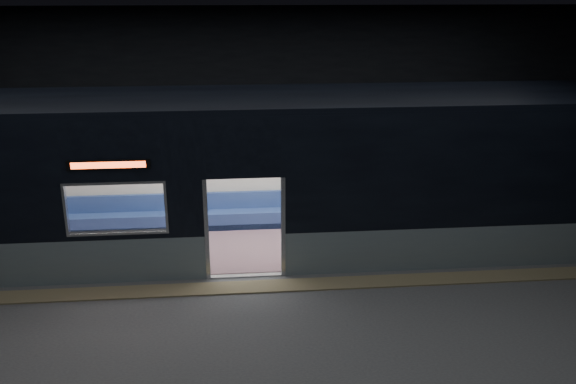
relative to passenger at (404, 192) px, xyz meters
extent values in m
cube|color=#47494C|center=(-3.86, -3.55, -0.81)|extent=(24.00, 14.00, 0.01)
cube|color=black|center=(-3.86, -3.55, 4.18)|extent=(24.00, 14.00, 0.04)
cube|color=black|center=(-3.86, 3.43, 1.70)|extent=(24.00, 0.04, 5.00)
cube|color=#8C7F59|center=(-3.86, -3.00, -0.79)|extent=(22.80, 0.50, 0.03)
cube|color=gray|center=(0.99, -2.49, -0.35)|extent=(8.30, 0.12, 0.90)
cube|color=black|center=(0.99, -2.49, 1.25)|extent=(8.30, 0.12, 2.30)
cube|color=black|center=(-3.86, -2.49, 1.82)|extent=(1.40, 0.12, 1.15)
cube|color=#B7BABC|center=(-4.60, -2.49, 0.22)|extent=(0.08, 0.14, 2.05)
cube|color=#B7BABC|center=(-3.12, -2.49, 0.22)|extent=(0.08, 0.14, 2.05)
cube|color=black|center=(-6.31, -2.57, 1.59)|extent=(1.50, 0.04, 0.18)
cube|color=#FF4B1D|center=(-6.31, -2.58, 1.59)|extent=(1.34, 0.03, 0.12)
cube|color=silver|center=(-3.86, 0.39, 0.80)|extent=(18.00, 0.12, 3.20)
cube|color=black|center=(-3.86, -1.05, 2.47)|extent=(18.00, 3.00, 0.15)
cube|color=gray|center=(-3.86, -1.05, -0.78)|extent=(17.76, 2.76, 0.04)
cube|color=silver|center=(-3.86, -1.05, 1.55)|extent=(17.76, 2.76, 0.10)
cube|color=#304F8D|center=(-3.86, 0.07, -0.56)|extent=(11.00, 0.48, 0.41)
cube|color=#304F8D|center=(-3.86, 0.26, -0.15)|extent=(11.00, 0.10, 0.40)
cube|color=#7F5C60|center=(-7.16, -2.14, -0.56)|extent=(4.40, 0.48, 0.41)
cube|color=#7F5C60|center=(-0.56, -2.14, -0.56)|extent=(4.40, 0.48, 0.41)
cylinder|color=silver|center=(-4.81, -2.18, 0.37)|extent=(0.04, 0.04, 2.26)
cylinder|color=silver|center=(-4.81, 0.08, 0.37)|extent=(0.04, 0.04, 2.26)
cylinder|color=silver|center=(-2.91, -2.18, 0.37)|extent=(0.04, 0.04, 2.26)
cylinder|color=silver|center=(-2.91, 0.08, 0.37)|extent=(0.04, 0.04, 2.26)
cylinder|color=silver|center=(-3.86, 0.03, 1.15)|extent=(11.00, 0.03, 0.03)
cube|color=black|center=(-0.11, -0.15, -0.27)|extent=(0.17, 0.47, 0.16)
cube|color=black|center=(0.11, -0.15, -0.27)|extent=(0.17, 0.47, 0.16)
cylinder|color=black|center=(-0.11, -0.37, -0.55)|extent=(0.11, 0.11, 0.43)
cylinder|color=black|center=(0.11, -0.37, -0.55)|extent=(0.11, 0.11, 0.43)
cube|color=pink|center=(0.00, 0.04, -0.25)|extent=(0.40, 0.22, 0.20)
cylinder|color=pink|center=(0.00, 0.07, 0.10)|extent=(0.45, 0.45, 0.52)
sphere|color=tan|center=(0.00, 0.05, 0.47)|extent=(0.21, 0.21, 0.21)
sphere|color=black|center=(0.00, 0.09, 0.51)|extent=(0.22, 0.22, 0.22)
cube|color=black|center=(0.00, -0.23, -0.13)|extent=(0.32, 0.29, 0.14)
cube|color=white|center=(0.09, 0.31, 0.69)|extent=(1.05, 0.03, 0.68)
camera|label=1|loc=(-4.05, -13.46, 4.64)|focal=38.00mm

